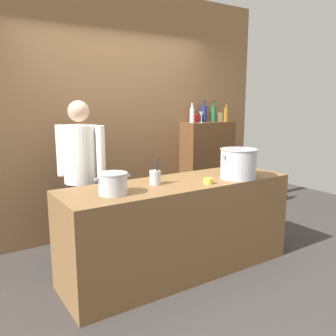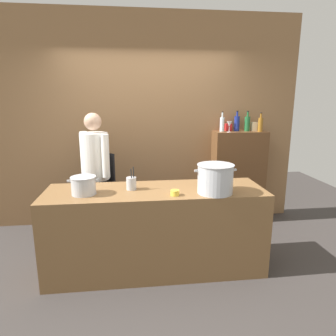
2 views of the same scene
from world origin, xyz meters
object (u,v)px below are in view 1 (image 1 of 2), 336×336
Objects in this scene: stockpot_small at (113,183)px; utensil_crock at (155,177)px; chef at (81,170)px; wine_bottle_cobalt at (204,114)px; butter_jar at (208,181)px; spice_tin_cream at (219,117)px; wine_bottle_green at (213,114)px; wine_bottle_amber at (226,114)px; wine_glass_wide at (202,115)px; stockpot_large at (238,163)px; spice_tin_red at (196,118)px; wine_bottle_clear at (192,115)px.

stockpot_small is 0.48m from utensil_crock.
chef reaches higher than wine_bottle_cobalt.
spice_tin_cream reaches higher than butter_jar.
utensil_crock is at bearing -145.07° from wine_bottle_green.
wine_bottle_amber is 0.33m from wine_bottle_cobalt.
wine_glass_wide is at bearing -121.23° from chef.
wine_bottle_amber is 0.18m from wine_bottle_green.
wine_bottle_cobalt is at bearing 33.16° from stockpot_small.
stockpot_small is at bearing -147.72° from wine_glass_wide.
stockpot_large is 0.43m from butter_jar.
stockpot_small is 1.07× the size of wine_bottle_green.
chef is 2.23m from wine_bottle_green.
spice_tin_red is (-0.41, 0.17, -0.05)m from wine_bottle_amber.
wine_bottle_clear reaches higher than stockpot_large.
stockpot_small is 2.23m from wine_glass_wide.
wine_bottle_amber is at bearing 30.46° from utensil_crock.
stockpot_large is at bearing -124.32° from spice_tin_cream.
utensil_crock is 1.83m from wine_bottle_clear.
wine_bottle_green is at bearing 48.47° from butter_jar.
wine_bottle_green is at bearing 150.46° from wine_bottle_amber.
wine_bottle_green is 2.25× the size of spice_tin_cream.
wine_glass_wide is at bearing -159.77° from wine_bottle_green.
wine_bottle_clear reaches higher than utensil_crock.
spice_tin_red is 0.37m from spice_tin_cream.
wine_bottle_clear is 0.48m from spice_tin_cream.
butter_jar is at bearing -121.77° from wine_bottle_clear.
spice_tin_red is at bearing 162.59° from wine_bottle_green.
wine_bottle_amber is 0.12m from spice_tin_cream.
stockpot_large is 1.50× the size of wine_bottle_clear.
butter_jar is at bearing -175.40° from stockpot_large.
wine_glass_wide is 0.21m from spice_tin_red.
spice_tin_cream is (0.25, -0.03, -0.05)m from wine_bottle_cobalt.
spice_tin_red is 0.82× the size of spice_tin_cream.
stockpot_small is 1.27× the size of utensil_crock.
stockpot_large is 1.37× the size of stockpot_small.
utensil_crock is at bearing -149.54° from wine_bottle_amber.
chef reaches higher than butter_jar.
stockpot_small is 2.42× the size of spice_tin_cream.
chef reaches higher than wine_bottle_amber.
stockpot_large is 1.46× the size of wine_bottle_cobalt.
wine_glass_wide reaches higher than utensil_crock.
chef is at bearing -168.05° from spice_tin_cream.
butter_jar is 0.68× the size of spice_tin_cream.
stockpot_small is 2.63m from wine_bottle_amber.
spice_tin_cream is at bearing -11.54° from spice_tin_red.
wine_bottle_cobalt is (-0.31, 0.12, 0.01)m from wine_bottle_amber.
wine_bottle_cobalt is at bearing 42.18° from wine_glass_wide.
stockpot_large is 3.32× the size of spice_tin_cream.
chef is at bearing -163.74° from spice_tin_red.
stockpot_large is 1.47× the size of wine_bottle_green.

